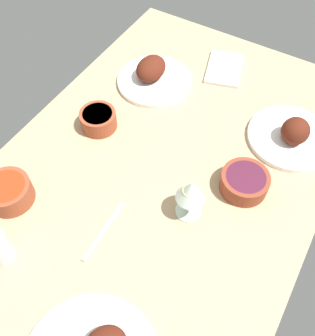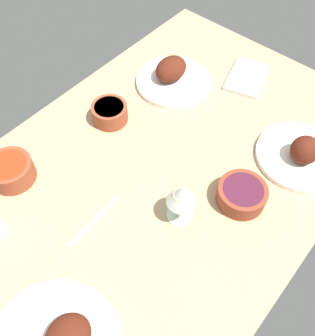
{
  "view_description": "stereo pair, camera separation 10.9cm",
  "coord_description": "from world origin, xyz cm",
  "px_view_note": "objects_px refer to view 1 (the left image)",
  "views": [
    {
      "loc": [
        54.33,
        32.3,
        94.8
      ],
      "look_at": [
        0.0,
        0.0,
        6.0
      ],
      "focal_mm": 40.96,
      "sensor_mm": 36.0,
      "label": 1
    },
    {
      "loc": [
        47.98,
        41.14,
        94.8
      ],
      "look_at": [
        0.0,
        0.0,
        6.0
      ],
      "focal_mm": 40.96,
      "sensor_mm": 36.0,
      "label": 2
    }
  ],
  "objects_px": {
    "plate_center_main": "(153,75)",
    "folded_napkin": "(224,69)",
    "bowl_cream": "(98,119)",
    "plate_far_side": "(292,135)",
    "fork_loose": "(103,231)",
    "wine_glass": "(191,192)",
    "bowl_sauce": "(8,192)",
    "bowl_onions": "(244,182)"
  },
  "relations": [
    {
      "from": "plate_far_side",
      "to": "fork_loose",
      "type": "height_order",
      "value": "plate_far_side"
    },
    {
      "from": "plate_far_side",
      "to": "fork_loose",
      "type": "bearing_deg",
      "value": -29.85
    },
    {
      "from": "bowl_sauce",
      "to": "wine_glass",
      "type": "relative_size",
      "value": 0.92
    },
    {
      "from": "wine_glass",
      "to": "fork_loose",
      "type": "xyz_separation_m",
      "value": [
        0.17,
        -0.16,
        -0.1
      ]
    },
    {
      "from": "plate_far_side",
      "to": "fork_loose",
      "type": "relative_size",
      "value": 1.4
    },
    {
      "from": "plate_center_main",
      "to": "bowl_cream",
      "type": "bearing_deg",
      "value": -8.34
    },
    {
      "from": "plate_center_main",
      "to": "wine_glass",
      "type": "distance_m",
      "value": 0.53
    },
    {
      "from": "bowl_cream",
      "to": "folded_napkin",
      "type": "distance_m",
      "value": 0.5
    },
    {
      "from": "plate_far_side",
      "to": "bowl_sauce",
      "type": "relative_size",
      "value": 2.02
    },
    {
      "from": "plate_far_side",
      "to": "folded_napkin",
      "type": "distance_m",
      "value": 0.37
    },
    {
      "from": "folded_napkin",
      "to": "wine_glass",
      "type": "bearing_deg",
      "value": 15.7
    },
    {
      "from": "plate_far_side",
      "to": "fork_loose",
      "type": "distance_m",
      "value": 0.63
    },
    {
      "from": "bowl_cream",
      "to": "fork_loose",
      "type": "xyz_separation_m",
      "value": [
        0.29,
        0.22,
        -0.03
      ]
    },
    {
      "from": "bowl_cream",
      "to": "bowl_onions",
      "type": "bearing_deg",
      "value": 92.1
    },
    {
      "from": "plate_center_main",
      "to": "plate_far_side",
      "type": "bearing_deg",
      "value": 88.59
    },
    {
      "from": "bowl_sauce",
      "to": "bowl_cream",
      "type": "distance_m",
      "value": 0.34
    },
    {
      "from": "plate_far_side",
      "to": "fork_loose",
      "type": "xyz_separation_m",
      "value": [
        0.54,
        -0.31,
        -0.02
      ]
    },
    {
      "from": "plate_center_main",
      "to": "fork_loose",
      "type": "distance_m",
      "value": 0.59
    },
    {
      "from": "plate_center_main",
      "to": "folded_napkin",
      "type": "xyz_separation_m",
      "value": [
        -0.18,
        0.19,
        -0.02
      ]
    },
    {
      "from": "bowl_onions",
      "to": "folded_napkin",
      "type": "bearing_deg",
      "value": -148.96
    },
    {
      "from": "bowl_sauce",
      "to": "folded_napkin",
      "type": "distance_m",
      "value": 0.83
    },
    {
      "from": "bowl_sauce",
      "to": "bowl_onions",
      "type": "xyz_separation_m",
      "value": [
        -0.36,
        0.53,
        -0.0
      ]
    },
    {
      "from": "plate_center_main",
      "to": "bowl_sauce",
      "type": "distance_m",
      "value": 0.61
    },
    {
      "from": "plate_far_side",
      "to": "bowl_sauce",
      "type": "bearing_deg",
      "value": -44.88
    },
    {
      "from": "folded_napkin",
      "to": "fork_loose",
      "type": "height_order",
      "value": "folded_napkin"
    },
    {
      "from": "bowl_cream",
      "to": "fork_loose",
      "type": "relative_size",
      "value": 0.61
    },
    {
      "from": "plate_far_side",
      "to": "bowl_cream",
      "type": "height_order",
      "value": "plate_far_side"
    },
    {
      "from": "plate_far_side",
      "to": "folded_napkin",
      "type": "xyz_separation_m",
      "value": [
        -0.19,
        -0.31,
        -0.02
      ]
    },
    {
      "from": "bowl_cream",
      "to": "plate_far_side",
      "type": "bearing_deg",
      "value": 115.05
    },
    {
      "from": "bowl_cream",
      "to": "wine_glass",
      "type": "bearing_deg",
      "value": 71.63
    },
    {
      "from": "plate_center_main",
      "to": "folded_napkin",
      "type": "height_order",
      "value": "plate_center_main"
    },
    {
      "from": "bowl_cream",
      "to": "folded_napkin",
      "type": "xyz_separation_m",
      "value": [
        -0.44,
        0.23,
        -0.03
      ]
    },
    {
      "from": "plate_center_main",
      "to": "folded_napkin",
      "type": "bearing_deg",
      "value": 133.94
    },
    {
      "from": "wine_glass",
      "to": "plate_center_main",
      "type": "bearing_deg",
      "value": -138.42
    },
    {
      "from": "bowl_sauce",
      "to": "bowl_cream",
      "type": "relative_size",
      "value": 1.15
    },
    {
      "from": "plate_far_side",
      "to": "folded_napkin",
      "type": "height_order",
      "value": "plate_far_side"
    },
    {
      "from": "bowl_onions",
      "to": "wine_glass",
      "type": "bearing_deg",
      "value": -33.22
    },
    {
      "from": "bowl_cream",
      "to": "fork_loose",
      "type": "bearing_deg",
      "value": 37.39
    },
    {
      "from": "plate_far_side",
      "to": "wine_glass",
      "type": "relative_size",
      "value": 1.85
    },
    {
      "from": "fork_loose",
      "to": "bowl_onions",
      "type": "bearing_deg",
      "value": -42.02
    },
    {
      "from": "bowl_sauce",
      "to": "fork_loose",
      "type": "bearing_deg",
      "value": 99.52
    },
    {
      "from": "plate_center_main",
      "to": "folded_napkin",
      "type": "relative_size",
      "value": 1.45
    }
  ]
}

